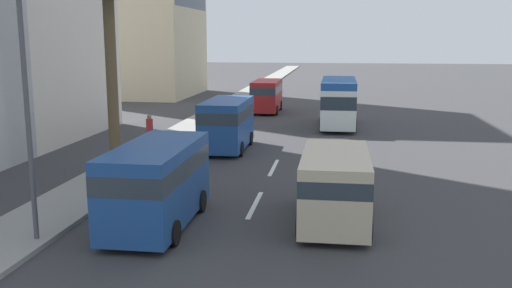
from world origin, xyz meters
TOP-DOWN VIEW (x-y plane):
  - ground_plane at (31.50, 0.00)m, footprint 198.00×198.00m
  - sidewalk_right at (31.50, 6.33)m, footprint 162.00×2.53m
  - lane_stripe_mid at (15.98, 0.00)m, footprint 3.20×0.16m
  - lane_stripe_far at (21.69, 0.00)m, footprint 3.20×0.16m
  - van_lead at (13.42, 2.61)m, footprint 5.19×2.15m
  - van_third at (25.36, 2.82)m, footprint 4.97×2.15m
  - minibus_fourth at (33.88, -2.78)m, footprint 6.79×2.26m
  - van_fifth at (40.52, 2.68)m, footprint 5.10×2.05m
  - van_sixth at (14.45, -2.70)m, footprint 4.72×2.14m
  - pedestrian_near_lamp at (24.85, 6.74)m, footprint 0.34×0.38m
  - street_lamp at (11.47, 5.36)m, footprint 0.24×0.97m

SIDE VIEW (x-z plane):
  - ground_plane at x=31.50m, z-range 0.00..0.00m
  - lane_stripe_mid at x=15.98m, z-range 0.00..0.01m
  - lane_stripe_far at x=21.69m, z-range 0.00..0.01m
  - sidewalk_right at x=31.50m, z-range 0.00..0.15m
  - pedestrian_near_lamp at x=24.85m, z-range 0.23..1.90m
  - van_sixth at x=14.45m, z-range 0.17..2.36m
  - van_fifth at x=40.52m, z-range 0.18..2.61m
  - van_lead at x=13.42m, z-range 0.18..2.68m
  - van_third at x=25.36m, z-range 0.18..2.74m
  - minibus_fourth at x=33.88m, z-range 0.15..3.21m
  - street_lamp at x=11.47m, z-range 0.95..7.93m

